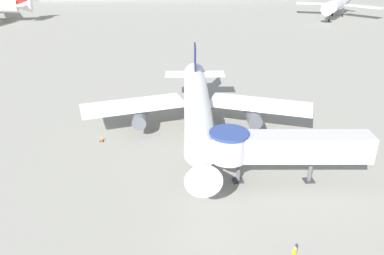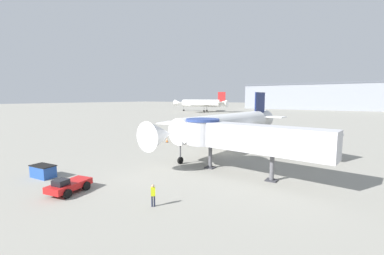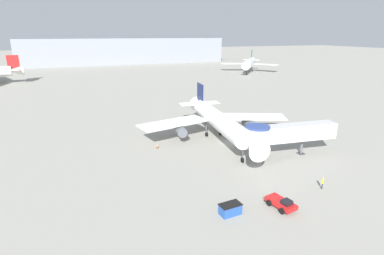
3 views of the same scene
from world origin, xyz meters
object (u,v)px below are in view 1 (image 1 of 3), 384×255
(main_airplane, at_px, (197,107))
(jet_bridge, at_px, (278,146))
(background_jet_green_tail, at_px, (338,4))
(traffic_cone_port_wing, at_px, (102,139))
(ground_crew_marshaller, at_px, (294,254))

(main_airplane, distance_m, jet_bridge, 14.00)
(main_airplane, height_order, jet_bridge, main_airplane)
(jet_bridge, height_order, background_jet_green_tail, background_jet_green_tail)
(traffic_cone_port_wing, bearing_deg, main_airplane, 2.50)
(jet_bridge, relative_size, traffic_cone_port_wing, 21.14)
(jet_bridge, xyz_separation_m, background_jet_green_tail, (57.70, 107.23, 0.73))
(background_jet_green_tail, bearing_deg, ground_crew_marshaller, -80.27)
(jet_bridge, height_order, ground_crew_marshaller, jet_bridge)
(main_airplane, distance_m, ground_crew_marshaller, 24.56)
(main_airplane, xyz_separation_m, background_jet_green_tail, (64.69, 95.10, 0.93))
(jet_bridge, distance_m, traffic_cone_port_wing, 23.14)
(ground_crew_marshaller, distance_m, background_jet_green_tail, 133.27)
(ground_crew_marshaller, bearing_deg, main_airplane, -119.74)
(main_airplane, relative_size, ground_crew_marshaller, 18.31)
(traffic_cone_port_wing, distance_m, background_jet_green_tail, 123.11)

